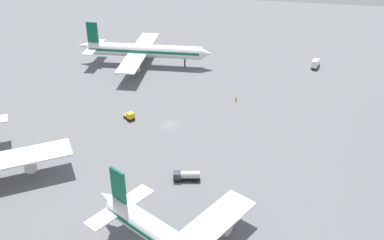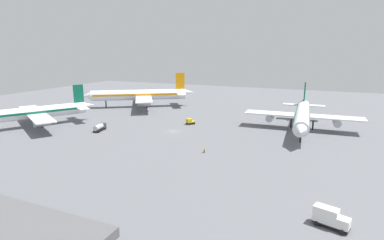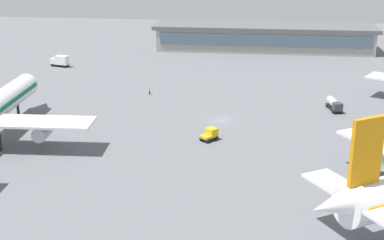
# 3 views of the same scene
# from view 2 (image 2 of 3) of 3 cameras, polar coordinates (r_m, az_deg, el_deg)

# --- Properties ---
(ground) EXTENTS (288.00, 288.00, 0.00)m
(ground) POSITION_cam_2_polar(r_m,az_deg,el_deg) (109.65, -3.50, -2.12)
(ground) COLOR slate
(airplane_at_gate) EXTENTS (41.52, 51.77, 15.75)m
(airplane_at_gate) POSITION_cam_2_polar(r_m,az_deg,el_deg) (116.33, 19.98, 0.88)
(airplane_at_gate) COLOR white
(airplane_at_gate) RESTS_ON ground
(airplane_taxiing) EXTENTS (49.78, 41.89, 17.19)m
(airplane_taxiing) POSITION_cam_2_polar(r_m,az_deg,el_deg) (158.46, -9.68, 4.67)
(airplane_taxiing) COLOR white
(airplane_taxiing) RESTS_ON ground
(airplane_distant) EXTENTS (36.99, 44.18, 14.89)m
(airplane_distant) POSITION_cam_2_polar(r_m,az_deg,el_deg) (129.54, -27.89, 1.17)
(airplane_distant) COLOR white
(airplane_distant) RESTS_ON ground
(catering_truck) EXTENTS (5.91, 3.45, 3.30)m
(catering_truck) POSITION_cam_2_polar(r_m,az_deg,el_deg) (56.79, 24.41, -16.30)
(catering_truck) COLOR black
(catering_truck) RESTS_ON ground
(fuel_truck) EXTENTS (3.15, 6.55, 2.50)m
(fuel_truck) POSITION_cam_2_polar(r_m,az_deg,el_deg) (114.66, -16.88, -1.28)
(fuel_truck) COLOR black
(fuel_truck) RESTS_ON ground
(baggage_tug) EXTENTS (3.62, 3.75, 2.30)m
(baggage_tug) POSITION_cam_2_polar(r_m,az_deg,el_deg) (119.66, -0.39, -0.26)
(baggage_tug) COLOR black
(baggage_tug) RESTS_ON ground
(ground_crew_worker) EXTENTS (0.52, 0.52, 1.67)m
(ground_crew_worker) POSITION_cam_2_polar(r_m,az_deg,el_deg) (86.62, 2.30, -5.63)
(ground_crew_worker) COLOR #1E2338
(ground_crew_worker) RESTS_ON ground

